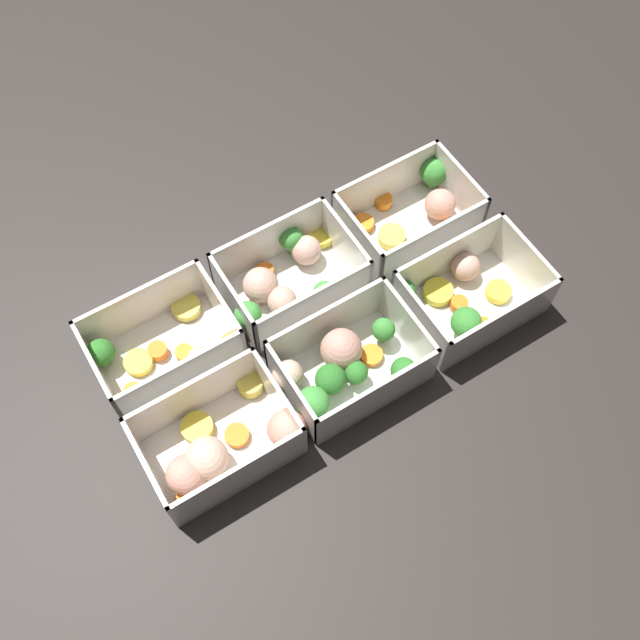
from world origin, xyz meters
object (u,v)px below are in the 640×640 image
container_near_right (163,347)px  container_far_right (222,444)px  container_far_left (464,295)px  container_near_center (287,278)px  container_near_left (415,212)px  container_far_center (343,366)px

container_near_right → container_far_right: same height
container_far_left → container_near_right: bearing=-20.6°
container_near_center → container_near_right: (0.18, 0.01, -0.00)m
container_near_left → container_far_left: (0.02, 0.14, 0.00)m
container_far_left → container_far_center: size_ratio=0.96×
container_near_right → container_far_center: size_ratio=0.98×
container_far_right → container_far_left: bearing=-177.8°
container_near_center → container_far_right: (0.18, 0.15, -0.00)m
container_far_center → container_far_right: 0.17m
container_near_center → container_far_left: (-0.18, 0.14, -0.00)m
container_near_center → container_far_left: bearing=141.8°
container_near_left → container_far_left: size_ratio=1.01×
container_near_right → container_far_left: same height
container_near_left → container_far_center: bearing=34.5°
container_far_right → container_near_right: bearing=-88.9°
container_near_right → container_far_right: 0.15m
container_far_center → container_near_center: bearing=-92.1°
container_near_left → container_near_center: same height
container_near_right → container_far_center: 0.22m
container_near_right → container_far_right: size_ratio=0.94×
container_near_left → container_far_right: same height
container_far_left → container_far_right: size_ratio=0.92×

